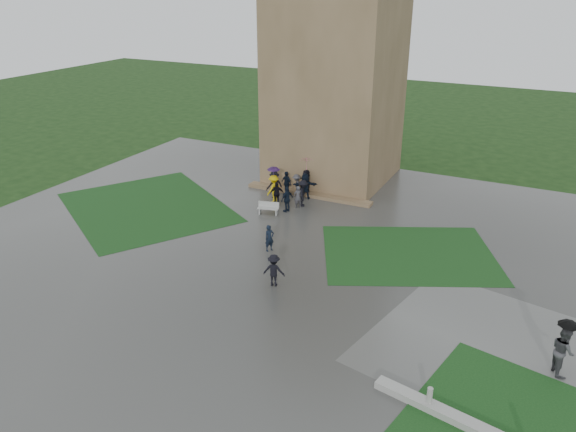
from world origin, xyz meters
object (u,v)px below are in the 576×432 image
at_px(tower, 337,53).
at_px(pedestrian_mid, 269,238).
at_px(bench, 268,208).
at_px(pedestrian_path, 564,345).
at_px(pedestrian_near, 274,270).

distance_m(tower, pedestrian_mid, 15.46).
bearing_deg(bench, pedestrian_mid, -76.49).
distance_m(tower, pedestrian_path, 24.84).
xyz_separation_m(bench, pedestrian_mid, (2.51, -4.53, 0.35)).
xyz_separation_m(pedestrian_near, pedestrian_path, (12.65, -0.99, 0.43)).
bearing_deg(pedestrian_mid, tower, 38.02).
xyz_separation_m(bench, pedestrian_near, (4.46, -7.73, 0.42)).
height_order(pedestrian_mid, pedestrian_near, pedestrian_near).
relative_size(pedestrian_near, pedestrian_path, 0.71).
bearing_deg(pedestrian_mid, pedestrian_near, -117.48).
xyz_separation_m(tower, pedestrian_near, (3.54, -16.18, -8.17)).
distance_m(bench, pedestrian_near, 8.93).
bearing_deg(pedestrian_path, bench, 153.01).
bearing_deg(tower, pedestrian_path, -46.68).
height_order(tower, pedestrian_path, tower).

